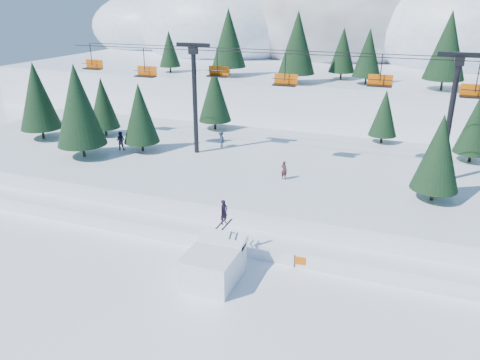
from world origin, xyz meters
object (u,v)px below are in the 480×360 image
(jump_kicker, at_px, (214,264))
(banner_near, at_px, (316,263))
(chairlift, at_px, (295,88))
(banner_far, at_px, (422,280))

(jump_kicker, relative_size, banner_near, 1.70)
(chairlift, relative_size, banner_near, 16.53)
(banner_far, bearing_deg, banner_near, -176.46)
(chairlift, height_order, banner_far, chairlift)
(jump_kicker, xyz_separation_m, banner_near, (5.73, 3.28, -0.60))
(chairlift, bearing_deg, banner_near, -68.31)
(banner_near, bearing_deg, chairlift, 111.69)
(chairlift, bearing_deg, jump_kicker, -92.01)
(jump_kicker, height_order, banner_far, jump_kicker)
(banner_near, bearing_deg, banner_far, 3.54)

